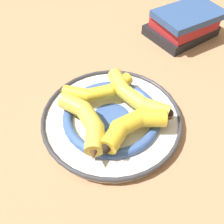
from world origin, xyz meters
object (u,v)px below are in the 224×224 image
at_px(banana_a, 98,90).
at_px(banana_d, 87,121).
at_px(banana_b, 134,95).
at_px(book_stack, 184,23).
at_px(decorative_bowl, 112,118).
at_px(banana_c, 133,125).

relative_size(banana_a, banana_d, 1.04).
relative_size(banana_b, book_stack, 0.68).
bearing_deg(banana_a, decorative_bowl, -75.90).
xyz_separation_m(decorative_bowl, banana_b, (-0.05, -0.04, 0.03)).
height_order(decorative_bowl, book_stack, book_stack).
xyz_separation_m(decorative_bowl, book_stack, (-0.25, -0.35, 0.03)).
bearing_deg(banana_c, banana_d, -36.64).
height_order(decorative_bowl, banana_c, banana_c).
relative_size(banana_c, banana_d, 0.95).
distance_m(decorative_bowl, banana_a, 0.08).
distance_m(decorative_bowl, banana_d, 0.08).
bearing_deg(banana_d, banana_c, -124.62).
distance_m(decorative_bowl, book_stack, 0.43).
height_order(banana_d, book_stack, book_stack).
bearing_deg(banana_a, banana_b, -28.30).
bearing_deg(banana_d, decorative_bowl, -82.71).
bearing_deg(banana_a, banana_c, -70.26).
xyz_separation_m(banana_a, banana_b, (-0.09, 0.02, 0.00)).
relative_size(decorative_bowl, banana_c, 1.94).
xyz_separation_m(banana_b, banana_c, (0.01, 0.09, 0.00)).
distance_m(banana_a, banana_d, 0.10).
height_order(banana_a, banana_d, banana_d).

